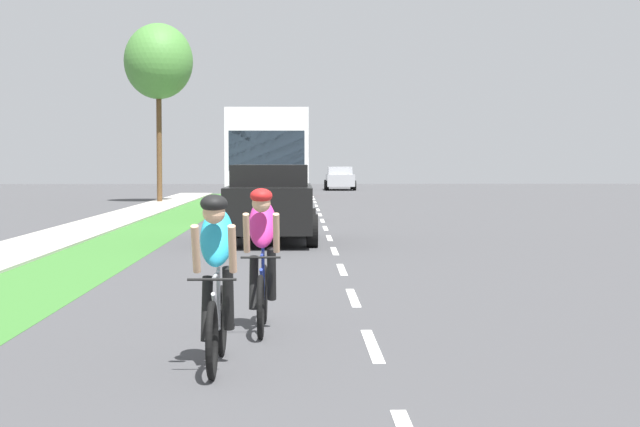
{
  "coord_description": "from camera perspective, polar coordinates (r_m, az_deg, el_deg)",
  "views": [
    {
      "loc": [
        -0.74,
        -1.61,
        1.87
      ],
      "look_at": [
        -0.36,
        16.04,
        0.93
      ],
      "focal_mm": 55.15,
      "sensor_mm": 36.0,
      "label": 1
    }
  ],
  "objects": [
    {
      "name": "pickup_red",
      "position": [
        52.65,
        -2.55,
        1.91
      ],
      "size": [
        2.22,
        5.1,
        1.64
      ],
      "color": "red",
      "rests_on": "ground_plane"
    },
    {
      "name": "ground_plane",
      "position": [
        21.7,
        0.72,
        -1.9
      ],
      "size": [
        120.0,
        120.0,
        0.0
      ],
      "primitive_type": "plane",
      "color": "#424244"
    },
    {
      "name": "bus_white",
      "position": [
        34.94,
        -2.81,
        3.22
      ],
      "size": [
        2.78,
        11.6,
        3.48
      ],
      "color": "silver",
      "rests_on": "ground_plane"
    },
    {
      "name": "grass_verge",
      "position": [
        22.05,
        -11.67,
        -1.87
      ],
      "size": [
        1.94,
        70.0,
        0.01
      ],
      "primitive_type": "cube",
      "color": "#38722D",
      "rests_on": "ground_plane"
    },
    {
      "name": "street_tree_far",
      "position": [
        45.36,
        -9.35,
        8.67
      ],
      "size": [
        3.09,
        3.09,
        8.09
      ],
      "color": "brown",
      "rests_on": "ground_plane"
    },
    {
      "name": "sedan_silver",
      "position": [
        64.41,
        1.16,
        2.06
      ],
      "size": [
        1.98,
        4.3,
        1.52
      ],
      "color": "#A5A8AD",
      "rests_on": "ground_plane"
    },
    {
      "name": "cyclist_lead",
      "position": [
        8.91,
        -6.03,
        -3.78
      ],
      "size": [
        0.42,
        1.72,
        1.58
      ],
      "color": "black",
      "rests_on": "ground_plane"
    },
    {
      "name": "sidewalk_concrete",
      "position": [
        22.47,
        -16.39,
        -1.84
      ],
      "size": [
        1.82,
        70.0,
        0.1
      ],
      "primitive_type": "cube",
      "color": "#B2ADA3",
      "rests_on": "ground_plane"
    },
    {
      "name": "suv_black",
      "position": [
        22.74,
        -2.9,
        0.72
      ],
      "size": [
        2.15,
        4.7,
        1.79
      ],
      "color": "black",
      "rests_on": "ground_plane"
    },
    {
      "name": "lane_markings_center",
      "position": [
        25.69,
        0.42,
        -1.12
      ],
      "size": [
        0.12,
        54.3,
        0.01
      ],
      "color": "white",
      "rests_on": "ground_plane"
    },
    {
      "name": "cyclist_trailing",
      "position": [
        10.8,
        -3.37,
        -2.57
      ],
      "size": [
        0.42,
        1.72,
        1.58
      ],
      "color": "black",
      "rests_on": "ground_plane"
    }
  ]
}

